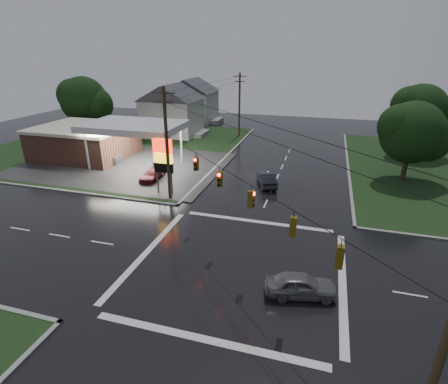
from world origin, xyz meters
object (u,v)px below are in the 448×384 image
(utility_pole_n, at_px, (239,104))
(car_pump, at_px, (153,175))
(car_north, at_px, (267,179))
(tree_ne_near, at_px, (413,133))
(pylon_sign, at_px, (163,157))
(house_near, at_px, (172,109))
(house_far, at_px, (192,100))
(car_crossing, at_px, (301,285))
(tree_nw_behind, at_px, (85,100))
(gas_station, at_px, (92,140))
(utility_pole_nw, at_px, (167,144))
(tree_ne_far, at_px, (421,111))

(utility_pole_n, distance_m, car_pump, 24.85)
(utility_pole_n, bearing_deg, car_north, -68.45)
(utility_pole_n, height_order, tree_ne_near, utility_pole_n)
(pylon_sign, height_order, utility_pole_n, utility_pole_n)
(house_near, bearing_deg, house_far, 94.76)
(car_crossing, bearing_deg, pylon_sign, 37.35)
(pylon_sign, distance_m, tree_nw_behind, 30.49)
(tree_nw_behind, height_order, car_north, tree_nw_behind)
(tree_nw_behind, xyz_separation_m, car_north, (33.04, -14.03, -5.43))
(gas_station, height_order, utility_pole_nw, utility_pole_nw)
(tree_nw_behind, bearing_deg, tree_ne_near, -9.47)
(house_near, bearing_deg, gas_station, -106.17)
(house_far, bearing_deg, house_near, -85.24)
(pylon_sign, bearing_deg, gas_station, 148.78)
(pylon_sign, xyz_separation_m, car_pump, (-3.25, 3.50, -3.38))
(utility_pole_n, xyz_separation_m, tree_ne_near, (23.64, -16.01, 0.09))
(utility_pole_n, bearing_deg, house_far, 141.23)
(utility_pole_nw, distance_m, tree_ne_far, 36.20)
(utility_pole_nw, xyz_separation_m, house_far, (-12.45, 38.50, -1.32))
(tree_nw_behind, height_order, tree_ne_far, tree_nw_behind)
(gas_station, distance_m, tree_ne_near, 40.00)
(house_near, xyz_separation_m, car_crossing, (25.41, -37.98, -3.66))
(utility_pole_nw, bearing_deg, car_north, 36.62)
(tree_ne_near, height_order, car_north, tree_ne_near)
(house_near, height_order, car_north, house_near)
(house_far, height_order, tree_ne_far, tree_ne_far)
(utility_pole_n, bearing_deg, tree_ne_near, -34.10)
(house_near, bearing_deg, tree_ne_far, -3.01)
(house_far, height_order, tree_nw_behind, tree_nw_behind)
(tree_ne_far, distance_m, car_north, 26.01)
(utility_pole_nw, bearing_deg, tree_nw_behind, 139.90)
(tree_ne_near, relative_size, car_pump, 2.07)
(house_near, distance_m, car_north, 28.65)
(tree_ne_near, distance_m, car_crossing, 26.30)
(house_far, distance_m, tree_ne_near, 44.50)
(utility_pole_n, distance_m, house_far, 16.00)
(tree_ne_near, distance_m, car_north, 16.81)
(utility_pole_n, height_order, house_far, utility_pole_n)
(house_near, xyz_separation_m, house_far, (-1.00, 12.00, 0.00))
(car_crossing, relative_size, car_pump, 1.01)
(utility_pole_nw, relative_size, car_pump, 2.53)
(tree_nw_behind, distance_m, car_crossing, 50.19)
(car_north, bearing_deg, tree_ne_far, -155.10)
(house_near, height_order, car_pump, house_near)
(tree_ne_near, xyz_separation_m, car_pump, (-27.89, -7.99, -4.93))
(gas_station, bearing_deg, car_north, -8.53)
(car_north, distance_m, car_crossing, 18.71)
(pylon_sign, xyz_separation_m, car_north, (9.70, 5.47, -3.26))
(pylon_sign, relative_size, utility_pole_n, 0.57)
(utility_pole_nw, xyz_separation_m, utility_pole_n, (0.00, 28.50, -0.25))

